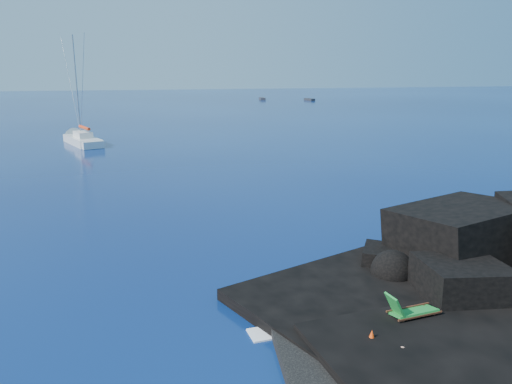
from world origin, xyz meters
TOP-DOWN VIEW (x-y plane):
  - ground at (0.00, 0.00)m, footprint 400.00×400.00m
  - beach at (4.50, 0.50)m, footprint 9.08×6.86m
  - surf_foam at (5.00, 5.00)m, footprint 10.00×8.00m
  - sailboat at (-9.91, 49.80)m, footprint 6.57×12.09m
  - deck_chair at (5.27, 1.75)m, footprint 1.92×1.03m
  - towel at (3.39, -0.00)m, footprint 1.95×0.95m
  - sunbather at (3.39, -0.00)m, footprint 1.84×0.49m
  - marker_cone at (3.21, 0.73)m, footprint 0.39×0.39m
  - distant_boat_a at (31.42, 126.64)m, footprint 1.93×4.61m
  - distant_boat_b at (43.38, 120.52)m, footprint 2.00×4.29m

SIDE VIEW (x-z plane):
  - ground at x=0.00m, z-range 0.00..0.00m
  - beach at x=4.50m, z-range -0.35..0.35m
  - surf_foam at x=5.00m, z-range -0.03..0.03m
  - sailboat at x=-9.91m, z-range -6.28..6.28m
  - distant_boat_a at x=31.42m, z-range -0.30..0.30m
  - distant_boat_b at x=43.38m, z-range -0.28..0.28m
  - towel at x=3.39m, z-range 0.35..0.40m
  - sunbather at x=3.39m, z-range 0.40..0.65m
  - marker_cone at x=3.21m, z-range 0.35..0.89m
  - deck_chair at x=5.27m, z-range 0.35..1.61m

